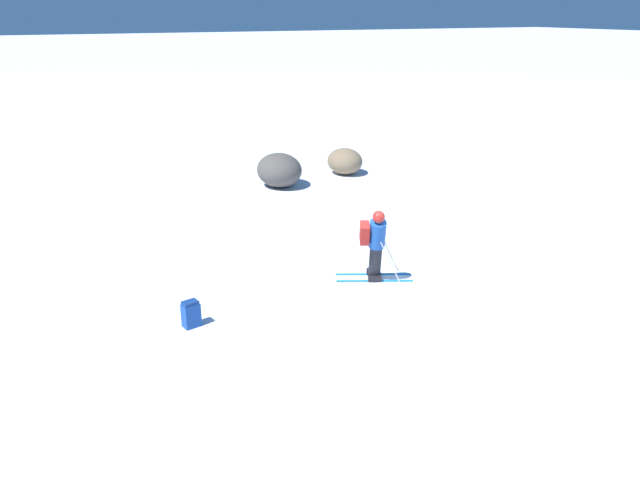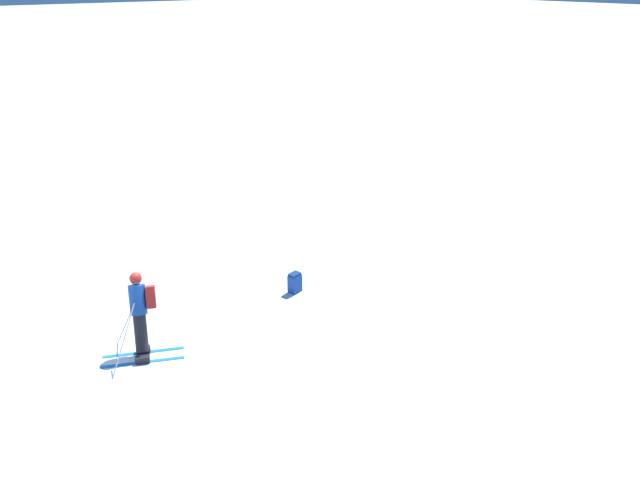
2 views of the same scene
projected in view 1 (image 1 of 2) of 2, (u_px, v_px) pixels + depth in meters
The scene contains 5 objects.
ground_plane at pixel (395, 292), 12.66m from camera, with size 300.00×300.00×0.00m, color white.
skier at pixel (375, 242), 12.74m from camera, with size 1.37×1.66×1.71m.
spare_backpack at pixel (191, 314), 11.23m from camera, with size 0.28×0.34×0.50m.
exposed_boulder_0 at pixel (279, 170), 20.08m from camera, with size 1.66×1.41×1.08m, color #4C4742.
exposed_boulder_1 at pixel (345, 161), 21.65m from camera, with size 1.37×1.17×0.89m, color #7A664C.
Camera 1 is at (-9.65, 6.43, 5.40)m, focal length 35.00 mm.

